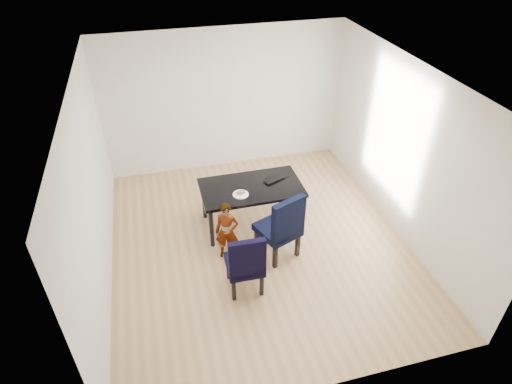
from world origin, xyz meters
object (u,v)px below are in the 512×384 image
object	(u,v)px
dining_table	(251,205)
child	(227,231)
plate	(241,194)
chair_left	(244,260)
chair_right	(278,224)
laptop	(272,178)

from	to	relation	value
dining_table	child	xyz separation A→B (m)	(-0.53, -0.65, 0.10)
dining_table	plate	xyz separation A→B (m)	(-0.21, -0.17, 0.38)
dining_table	chair_left	xyz separation A→B (m)	(-0.43, -1.31, 0.13)
chair_right	laptop	size ratio (longest dim) A/B	3.10
chair_left	plate	distance (m)	1.19
dining_table	laptop	distance (m)	0.56
chair_left	laptop	size ratio (longest dim) A/B	2.78
chair_left	child	size ratio (longest dim) A/B	1.06
child	chair_right	bearing A→B (deg)	8.87
chair_right	plate	xyz separation A→B (m)	(-0.41, 0.61, 0.19)
dining_table	chair_right	size ratio (longest dim) A/B	1.42
chair_left	chair_right	distance (m)	0.83
dining_table	laptop	size ratio (longest dim) A/B	4.39
chair_left	chair_right	xyz separation A→B (m)	(0.63, 0.53, 0.06)
laptop	chair_left	bearing A→B (deg)	36.76
child	plate	bearing A→B (deg)	74.84
chair_right	child	xyz separation A→B (m)	(-0.74, 0.13, -0.09)
child	plate	xyz separation A→B (m)	(0.32, 0.48, 0.28)
chair_left	laptop	bearing A→B (deg)	62.25
chair_left	dining_table	bearing A→B (deg)	73.30
dining_table	child	size ratio (longest dim) A/B	1.67
plate	dining_table	bearing A→B (deg)	39.56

